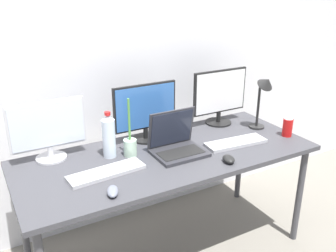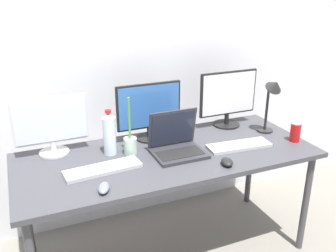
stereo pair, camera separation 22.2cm
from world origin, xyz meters
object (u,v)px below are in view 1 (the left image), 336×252
Objects in this scene: keyboard_main at (236,143)px; monitor_right at (220,95)px; mouse_by_laptop at (113,191)px; soda_can_near_keyboard at (288,127)px; bamboo_vase at (130,146)px; work_desk at (168,162)px; water_bottle at (109,136)px; monitor_left at (48,129)px; keyboard_aux at (107,172)px; mouse_by_keyboard at (229,159)px; desk_lamp at (264,93)px; laptop_silver at (176,143)px; monitor_center at (145,111)px.

monitor_right is at bearing 75.11° from keyboard_main.
soda_can_near_keyboard is at bearing 26.24° from mouse_by_laptop.
bamboo_vase is at bearing 169.24° from keyboard_main.
keyboard_main is (0.45, -0.09, 0.07)m from work_desk.
work_desk is at bearing -22.41° from bamboo_vase.
soda_can_near_keyboard is (1.16, -0.29, -0.07)m from water_bottle.
water_bottle is (0.14, 0.41, 0.11)m from mouse_by_laptop.
water_bottle is 0.14m from bamboo_vase.
mouse_by_laptop reaches higher than work_desk.
work_desk is at bearing 172.82° from keyboard_main.
monitor_right is 0.91m from water_bottle.
monitor_left is 0.60m from mouse_by_laptop.
bamboo_vase reaches higher than keyboard_main.
soda_can_near_keyboard is at bearing -13.84° from water_bottle.
monitor_left reaches higher than work_desk.
keyboard_aux is 3.90× the size of mouse_by_laptop.
soda_can_near_keyboard is (0.84, -0.15, 0.12)m from work_desk.
mouse_by_laptop is 0.31× the size of bamboo_vase.
desk_lamp is (0.51, 0.30, 0.25)m from mouse_by_keyboard.
soda_can_near_keyboard is 1.08m from bamboo_vase.
laptop_silver is at bearing -21.14° from water_bottle.
work_desk is 0.13m from laptop_silver.
monitor_center is 0.60m from monitor_right.
work_desk is at bearing 169.69° from soda_can_near_keyboard.
monitor_center is 0.31m from laptop_silver.
bamboo_vase reaches higher than soda_can_near_keyboard.
monitor_left is at bearing 169.90° from desk_lamp.
desk_lamp is (0.98, -0.07, 0.21)m from bamboo_vase.
monitor_right is 1.19m from mouse_by_laptop.
water_bottle is 1.10m from desk_lamp.
desk_lamp is (0.79, -0.23, 0.07)m from monitor_center.
water_bottle is 1.20m from soda_can_near_keyboard.
monitor_right is 4.44× the size of mouse_by_keyboard.
mouse_by_keyboard is 0.78× the size of soda_can_near_keyboard.
work_desk is 16.60× the size of mouse_by_laptop.
work_desk is at bearing -84.19° from monitor_center.
water_bottle reaches higher than keyboard_aux.
laptop_silver is (-0.53, -0.28, -0.15)m from monitor_right.
keyboard_main is at bearing 59.27° from mouse_by_keyboard.
water_bottle reaches higher than mouse_by_keyboard.
monitor_center is at bearing 134.51° from mouse_by_keyboard.
keyboard_main is (-0.13, -0.36, -0.20)m from monitor_right.
water_bottle is at bearing -23.63° from monitor_left.
monitor_center is 0.62m from mouse_by_keyboard.
mouse_by_keyboard is (0.28, -0.53, -0.19)m from monitor_center.
work_desk is 5.89× the size of laptop_silver.
keyboard_aux is 4.34× the size of mouse_by_keyboard.
desk_lamp is at bearing 1.66° from work_desk.
laptop_silver reaches higher than keyboard_main.
monitor_center is 0.33m from water_bottle.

